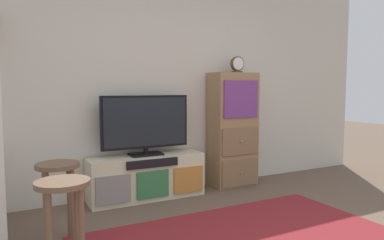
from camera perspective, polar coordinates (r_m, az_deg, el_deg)
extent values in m
cube|color=beige|center=(4.31, -4.94, 6.47)|extent=(6.40, 0.12, 2.70)
cube|color=beige|center=(4.08, -7.33, -9.11)|extent=(1.30, 0.36, 0.49)
cube|color=gray|center=(3.79, -12.57, -10.93)|extent=(0.36, 0.02, 0.30)
cube|color=#337042|center=(3.91, -6.32, -10.30)|extent=(0.36, 0.02, 0.30)
cube|color=#BC7533|center=(4.09, -0.56, -9.61)|extent=(0.36, 0.02, 0.30)
cube|color=black|center=(3.86, -6.36, -6.98)|extent=(0.59, 0.02, 0.09)
cube|color=black|center=(4.04, -7.47, -5.48)|extent=(0.36, 0.22, 0.02)
cylinder|color=black|center=(4.03, -7.47, -4.90)|extent=(0.05, 0.05, 0.06)
cube|color=black|center=(3.99, -7.53, -0.28)|extent=(1.01, 0.05, 0.59)
cube|color=black|center=(3.96, -7.38, -0.31)|extent=(0.96, 0.01, 0.54)
cube|color=#93704C|center=(4.53, 6.55, -1.57)|extent=(0.58, 0.34, 1.44)
cube|color=brown|center=(4.48, 7.79, -8.47)|extent=(0.53, 0.02, 0.33)
sphere|color=olive|center=(4.46, 7.93, -8.51)|extent=(0.03, 0.03, 0.03)
cube|color=brown|center=(4.40, 7.85, -3.44)|extent=(0.53, 0.02, 0.33)
sphere|color=olive|center=(4.39, 7.99, -3.47)|extent=(0.03, 0.03, 0.03)
cube|color=#70387F|center=(4.36, 7.93, 3.38)|extent=(0.49, 0.02, 0.45)
cube|color=#4C3823|center=(4.52, 7.30, 7.72)|extent=(0.11, 0.08, 0.02)
cylinder|color=brown|center=(4.53, 7.31, 9.02)|extent=(0.18, 0.04, 0.18)
cylinder|color=silver|center=(4.50, 7.50, 9.03)|extent=(0.15, 0.01, 0.15)
cylinder|color=brown|center=(2.42, -17.34, -17.66)|extent=(0.04, 0.04, 0.63)
cylinder|color=brown|center=(2.57, -22.41, -16.43)|extent=(0.04, 0.04, 0.63)
cylinder|color=brown|center=(2.59, -18.12, -16.12)|extent=(0.04, 0.04, 0.63)
cylinder|color=brown|center=(2.39, -20.21, -9.56)|extent=(0.34, 0.34, 0.03)
cylinder|color=brown|center=(3.00, -22.32, -13.45)|extent=(0.04, 0.04, 0.62)
cylinder|color=brown|center=(3.02, -18.68, -13.21)|extent=(0.04, 0.04, 0.62)
cylinder|color=brown|center=(3.17, -22.64, -12.42)|extent=(0.04, 0.04, 0.62)
cylinder|color=brown|center=(3.19, -19.22, -12.20)|extent=(0.04, 0.04, 0.62)
cylinder|color=brown|center=(3.01, -20.91, -6.86)|extent=(0.34, 0.34, 0.03)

